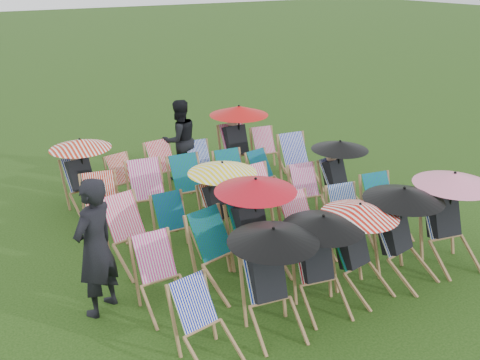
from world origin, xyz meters
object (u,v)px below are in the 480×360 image
person_left (95,248)px  person_rear (180,140)px  deckchair_29 (268,151)px  deckchair_5 (451,217)px  deckchair_0 (206,324)px

person_left → person_rear: bearing=-161.8°
deckchair_29 → deckchair_5: bearing=-78.6°
deckchair_0 → person_rear: bearing=59.4°
deckchair_0 → deckchair_5: 4.08m
deckchair_0 → deckchair_29: deckchair_29 is taller
deckchair_29 → person_left: (-4.70, -3.12, 0.48)m
person_left → deckchair_0: bearing=83.2°
deckchair_29 → person_left: bearing=-136.6°
deckchair_5 → person_rear: size_ratio=0.82×
deckchair_0 → deckchair_29: size_ratio=0.98×
person_rear → deckchair_5: bearing=106.2°
deckchair_0 → person_left: bearing=108.7°
deckchair_0 → deckchair_5: size_ratio=0.63×
person_left → person_rear: person_left is taller
deckchair_0 → deckchair_29: bearing=41.3°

